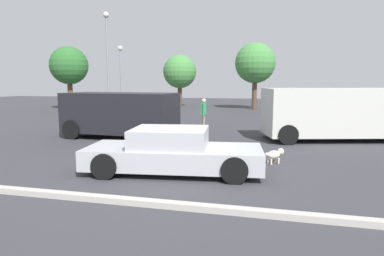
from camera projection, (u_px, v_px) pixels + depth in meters
name	position (u px, v px, depth m)	size (l,w,h in m)	color
ground_plane	(182.00, 172.00, 8.80)	(80.00, 80.00, 0.00)	#38383D
sedan_foreground	(173.00, 152.00, 8.67)	(4.70, 2.29, 1.16)	#B7BABF
dog	(275.00, 154.00, 9.64)	(0.54, 0.51, 0.43)	beige
van_white	(333.00, 112.00, 13.43)	(5.74, 3.41, 2.09)	silver
suv_dark	(121.00, 113.00, 14.04)	(4.79, 2.39, 1.89)	black
pedestrian	(204.00, 111.00, 16.33)	(0.29, 0.57, 1.55)	gray
parking_curb	(147.00, 203.00, 6.36)	(8.56, 0.20, 0.12)	#B7B2A8
light_post_near	(107.00, 47.00, 24.91)	(0.44, 0.44, 7.48)	gray
light_post_mid	(121.00, 65.00, 29.44)	(0.44, 0.44, 5.50)	gray
tree_back_left	(180.00, 72.00, 31.83)	(3.17, 3.17, 4.92)	brown
tree_back_center	(69.00, 66.00, 28.45)	(3.22, 3.22, 5.36)	brown
tree_back_right	(255.00, 63.00, 28.40)	(3.43, 3.43, 5.67)	brown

